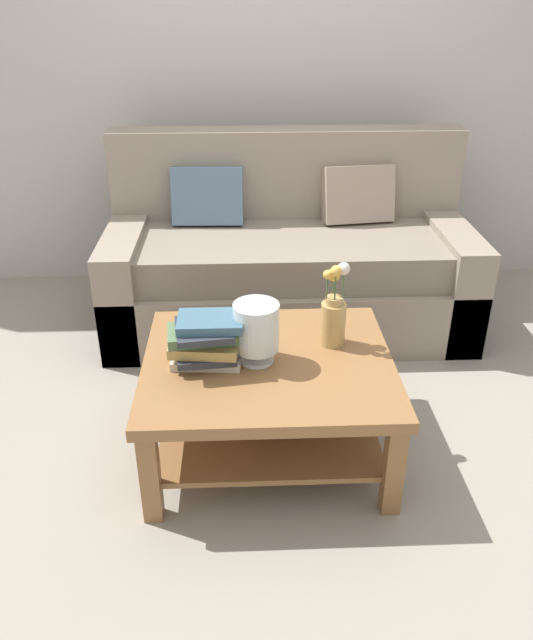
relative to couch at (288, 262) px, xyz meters
name	(u,v)px	position (x,y,z in m)	size (l,w,h in m)	color
ground_plane	(280,410)	(-0.10, -0.92, -0.36)	(10.00, 10.00, 0.00)	gray
back_wall	(265,65)	(-0.10, 0.73, 0.99)	(6.40, 0.12, 2.70)	#BCB7B2
couch	(288,262)	(0.00, 0.00, 0.00)	(2.02, 0.90, 1.06)	gray
coffee_table	(269,385)	(-0.17, -1.19, -0.04)	(1.00, 0.88, 0.45)	olive
book_stack_main	(206,340)	(-0.41, -1.20, 0.18)	(0.30, 0.25, 0.21)	beige
glass_hurricane_vase	(256,328)	(-0.22, -1.19, 0.23)	(0.18, 0.18, 0.25)	silver
flower_pitcher	(334,314)	(0.11, -1.07, 0.22)	(0.11, 0.11, 0.37)	tan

